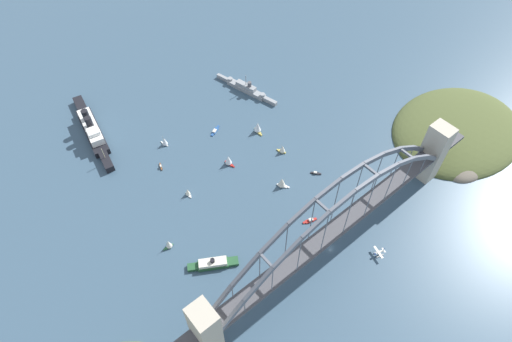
{
  "coord_description": "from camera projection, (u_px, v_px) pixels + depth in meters",
  "views": [
    {
      "loc": [
        -129.51,
        -77.68,
        259.1
      ],
      "look_at": [
        0.0,
        78.91,
        8.0
      ],
      "focal_mm": 30.32,
      "sensor_mm": 36.0,
      "label": 1
    }
  ],
  "objects": [
    {
      "name": "small_boat_5",
      "position": [
        282.0,
        149.0,
        342.4
      ],
      "size": [
        5.68,
        7.76,
        8.79
      ],
      "color": "gold",
      "rests_on": "ground"
    },
    {
      "name": "small_boat_3",
      "position": [
        169.0,
        244.0,
        288.92
      ],
      "size": [
        7.63,
        4.32,
        8.12
      ],
      "color": "#2D6B3D",
      "rests_on": "ground"
    },
    {
      "name": "small_boat_9",
      "position": [
        215.0,
        131.0,
        359.57
      ],
      "size": [
        12.22,
        7.44,
        1.9
      ],
      "color": "#234C8C",
      "rests_on": "ground"
    },
    {
      "name": "small_boat_8",
      "position": [
        258.0,
        127.0,
        355.79
      ],
      "size": [
        6.27,
        10.31,
        11.57
      ],
      "color": "gold",
      "rests_on": "ground"
    },
    {
      "name": "small_boat_2",
      "position": [
        161.0,
        167.0,
        334.99
      ],
      "size": [
        3.29,
        7.27,
        2.48
      ],
      "color": "brown",
      "rests_on": "ground"
    },
    {
      "name": "seaplane_taxiing_near_bridge",
      "position": [
        379.0,
        253.0,
        286.43
      ],
      "size": [
        8.13,
        9.9,
        5.2
      ],
      "color": "#B7B7B2",
      "rests_on": "ground"
    },
    {
      "name": "small_boat_7",
      "position": [
        164.0,
        141.0,
        347.44
      ],
      "size": [
        5.32,
        8.12,
        8.98
      ],
      "color": "silver",
      "rests_on": "ground"
    },
    {
      "name": "small_boat_0",
      "position": [
        316.0,
        173.0,
        331.17
      ],
      "size": [
        6.19,
        7.07,
        1.97
      ],
      "color": "black",
      "rests_on": "ground"
    },
    {
      "name": "naval_cruiser",
      "position": [
        247.0,
        89.0,
        389.7
      ],
      "size": [
        19.05,
        65.53,
        17.51
      ],
      "color": "gray",
      "rests_on": "ground"
    },
    {
      "name": "headland_east_shore",
      "position": [
        457.0,
        133.0,
        359.15
      ],
      "size": [
        120.96,
        96.07,
        22.17
      ],
      "color": "#4C562D",
      "rests_on": "ground"
    },
    {
      "name": "harbor_arch_bridge",
      "position": [
        337.0,
        226.0,
        268.98
      ],
      "size": [
        260.23,
        15.43,
        72.32
      ],
      "color": "#BCB29E",
      "rests_on": "ground"
    },
    {
      "name": "ground_plane",
      "position": [
        331.0,
        249.0,
        290.99
      ],
      "size": [
        1400.0,
        1400.0,
        0.0
      ],
      "primitive_type": "plane",
      "color": "#385166"
    },
    {
      "name": "small_boat_6",
      "position": [
        282.0,
        182.0,
        320.6
      ],
      "size": [
        7.51,
        9.32,
        10.13
      ],
      "color": "silver",
      "rests_on": "ground"
    },
    {
      "name": "ocean_liner",
      "position": [
        92.0,
        129.0,
        354.11
      ],
      "size": [
        23.12,
        93.41,
        20.22
      ],
      "color": "black",
      "rests_on": "ground"
    },
    {
      "name": "small_boat_4",
      "position": [
        310.0,
        220.0,
        304.1
      ],
      "size": [
        10.47,
        4.87,
        2.3
      ],
      "color": "#B2231E",
      "rests_on": "ground"
    },
    {
      "name": "harbor_ferry_steamer",
      "position": [
        213.0,
        264.0,
        281.5
      ],
      "size": [
        31.54,
        21.74,
        7.63
      ],
      "color": "#23512D",
      "rests_on": "ground"
    },
    {
      "name": "small_boat_1",
      "position": [
        188.0,
        192.0,
        316.49
      ],
      "size": [
        3.69,
        6.69,
        7.36
      ],
      "color": "silver",
      "rests_on": "ground"
    },
    {
      "name": "small_boat_10",
      "position": [
        228.0,
        160.0,
        334.08
      ],
      "size": [
        6.16,
        9.59,
        10.45
      ],
      "color": "#B2231E",
      "rests_on": "ground"
    }
  ]
}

